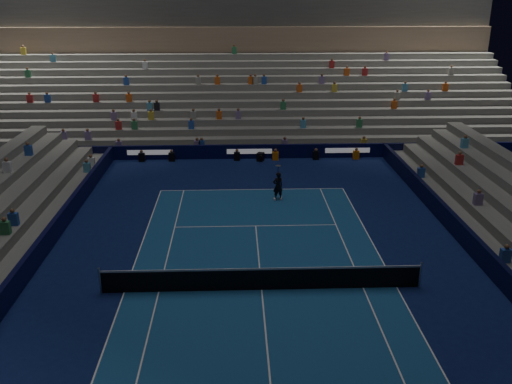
% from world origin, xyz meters
% --- Properties ---
extents(ground, '(90.00, 90.00, 0.00)m').
position_xyz_m(ground, '(0.00, 0.00, 0.00)').
color(ground, '#0B1646').
rests_on(ground, ground).
extents(court_surface, '(10.97, 23.77, 0.01)m').
position_xyz_m(court_surface, '(0.00, 0.00, 0.01)').
color(court_surface, navy).
rests_on(court_surface, ground).
extents(sponsor_barrier_far, '(44.00, 0.25, 1.00)m').
position_xyz_m(sponsor_barrier_far, '(0.00, 18.50, 0.50)').
color(sponsor_barrier_far, black).
rests_on(sponsor_barrier_far, ground).
extents(sponsor_barrier_east, '(0.25, 37.00, 1.00)m').
position_xyz_m(sponsor_barrier_east, '(9.70, 0.00, 0.50)').
color(sponsor_barrier_east, black).
rests_on(sponsor_barrier_east, ground).
extents(sponsor_barrier_west, '(0.25, 37.00, 1.00)m').
position_xyz_m(sponsor_barrier_west, '(-9.70, 0.00, 0.50)').
color(sponsor_barrier_west, black).
rests_on(sponsor_barrier_west, ground).
extents(grandstand_main, '(44.00, 15.20, 11.20)m').
position_xyz_m(grandstand_main, '(0.00, 27.90, 3.38)').
color(grandstand_main, slate).
rests_on(grandstand_main, ground).
extents(tennis_net, '(12.90, 0.10, 1.10)m').
position_xyz_m(tennis_net, '(0.00, 0.00, 0.50)').
color(tennis_net, '#B2B2B7').
rests_on(tennis_net, ground).
extents(tennis_player, '(0.70, 0.57, 1.66)m').
position_xyz_m(tennis_player, '(1.41, 10.14, 0.83)').
color(tennis_player, black).
rests_on(tennis_player, ground).
extents(broadcast_camera, '(0.59, 0.96, 0.58)m').
position_xyz_m(broadcast_camera, '(0.76, 17.83, 0.30)').
color(broadcast_camera, black).
rests_on(broadcast_camera, ground).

